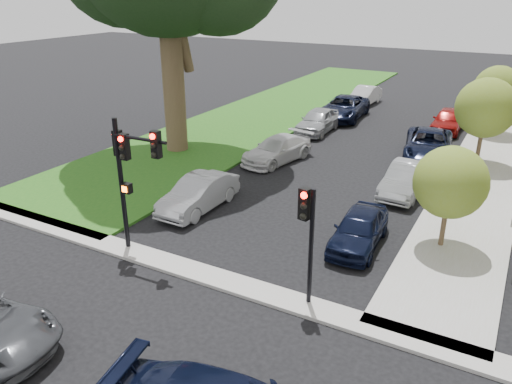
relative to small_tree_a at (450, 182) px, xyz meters
The scene contains 18 objects.
ground 10.32m from the small_tree_a, 128.32° to the right, with size 140.00×140.00×0.00m, color black.
grass_strip 22.32m from the small_tree_a, 133.25° to the left, with size 8.00×44.00×0.12m, color #1E5818.
sidewalk_right 16.36m from the small_tree_a, 88.05° to the left, with size 3.50×44.00×0.12m, color #A8A397.
sidewalk_cross 8.88m from the small_tree_a, 136.69° to the right, with size 60.00×1.00×0.12m, color #A8A397.
small_tree_a is the anchor object (origin of this frame).
small_tree_b 10.50m from the small_tree_a, 90.00° to the left, with size 3.09×3.09×4.64m.
small_tree_c 17.32m from the small_tree_a, 90.00° to the left, with size 2.91×2.91×4.36m.
traffic_signal_main 11.16m from the small_tree_a, 149.73° to the right, with size 2.39×0.62×4.90m.
traffic_signal_secondary 6.39m from the small_tree_a, 117.75° to the right, with size 0.50×0.41×3.78m.
car_parked_0 3.57m from the small_tree_a, 153.38° to the right, with size 1.61×4.01×1.37m, color black.
car_parked_1 5.46m from the small_tree_a, 117.82° to the left, with size 1.51×4.32×1.42m, color #999BA0.
car_parked_2 10.92m from the small_tree_a, 103.76° to the left, with size 2.52×5.46×1.52m, color black.
car_parked_3 16.89m from the small_tree_a, 98.66° to the left, with size 1.78×4.43×1.51m, color maroon.
car_parked_5 10.03m from the small_tree_a, behind, with size 1.51×4.34×1.43m, color #999BA0.
car_parked_6 11.37m from the small_tree_a, 149.21° to the left, with size 1.90×4.68×1.36m, color silver.
car_parked_7 15.90m from the small_tree_a, 129.04° to the left, with size 1.84×4.58×1.56m, color #999BA0.
car_parked_8 19.28m from the small_tree_a, 120.28° to the left, with size 2.64×5.71×1.59m, color black.
car_parked_9 23.94m from the small_tree_a, 114.24° to the left, with size 1.51×4.32×1.42m, color silver.
Camera 1 is at (8.08, -9.63, 8.96)m, focal length 35.00 mm.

